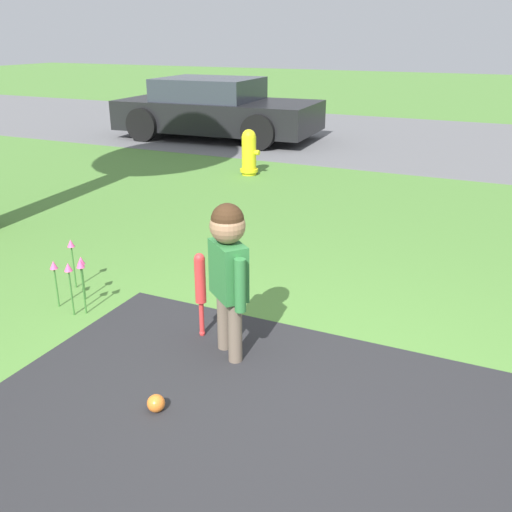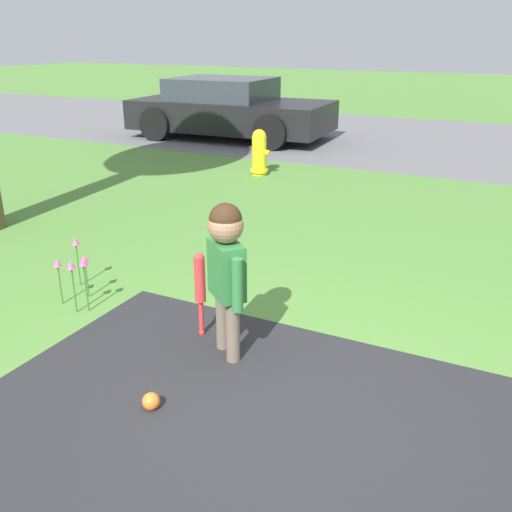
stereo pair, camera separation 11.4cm
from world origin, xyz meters
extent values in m
plane|color=#518438|center=(0.00, 0.00, 0.00)|extent=(60.00, 60.00, 0.00)
cube|color=slate|center=(0.00, 9.02, 0.00)|extent=(40.00, 6.00, 0.01)
cylinder|color=#6B5B4C|center=(-0.62, 0.53, 0.21)|extent=(0.09, 0.09, 0.41)
cylinder|color=#6B5B4C|center=(-0.48, 0.42, 0.21)|extent=(0.09, 0.09, 0.41)
cube|color=#2D7238|center=(-0.55, 0.48, 0.59)|extent=(0.31, 0.29, 0.35)
cylinder|color=#2D7238|center=(-0.69, 0.58, 0.56)|extent=(0.07, 0.07, 0.33)
cylinder|color=#2D7238|center=(-0.42, 0.37, 0.56)|extent=(0.07, 0.07, 0.33)
sphere|color=#997051|center=(-0.55, 0.48, 0.87)|extent=(0.22, 0.22, 0.22)
sphere|color=#382314|center=(-0.55, 0.48, 0.91)|extent=(0.20, 0.20, 0.20)
sphere|color=red|center=(-0.84, 0.61, 0.02)|extent=(0.04, 0.04, 0.04)
cylinder|color=red|center=(-0.84, 0.61, 0.13)|extent=(0.03, 0.03, 0.26)
cylinder|color=red|center=(-0.84, 0.61, 0.41)|extent=(0.07, 0.07, 0.31)
sphere|color=red|center=(-0.84, 0.61, 0.57)|extent=(0.07, 0.07, 0.07)
sphere|color=orange|center=(-0.64, -0.22, 0.05)|extent=(0.10, 0.10, 0.10)
cylinder|color=yellow|center=(-2.61, 5.06, 0.28)|extent=(0.21, 0.21, 0.56)
sphere|color=yellow|center=(-2.61, 5.06, 0.56)|extent=(0.20, 0.20, 0.20)
cylinder|color=yellow|center=(-2.61, 5.06, 0.07)|extent=(0.26, 0.26, 0.04)
cylinder|color=yellow|center=(-2.49, 5.06, 0.34)|extent=(0.09, 0.07, 0.07)
cube|color=black|center=(-4.51, 7.64, 0.45)|extent=(3.92, 1.95, 0.55)
cube|color=#2D333D|center=(-4.70, 7.63, 0.93)|extent=(1.92, 1.63, 0.41)
cylinder|color=black|center=(-3.37, 8.59, 0.31)|extent=(0.64, 0.21, 0.63)
cylinder|color=black|center=(-3.28, 6.82, 0.31)|extent=(0.64, 0.21, 0.63)
cylinder|color=black|center=(-5.74, 8.46, 0.31)|extent=(0.64, 0.21, 0.63)
cylinder|color=black|center=(-5.65, 6.70, 0.31)|extent=(0.64, 0.21, 0.63)
cylinder|color=#38702D|center=(-1.85, 0.48, 0.18)|extent=(0.01, 0.01, 0.35)
cone|color=#E54C8C|center=(-1.85, 0.48, 0.38)|extent=(0.06, 0.06, 0.06)
cylinder|color=#38702D|center=(-2.05, 0.54, 0.16)|extent=(0.01, 0.01, 0.31)
cone|color=#E54C8C|center=(-2.05, 0.54, 0.34)|extent=(0.06, 0.06, 0.06)
cylinder|color=#38702D|center=(-1.95, 0.73, 0.15)|extent=(0.01, 0.01, 0.30)
cone|color=#E54C8C|center=(-1.95, 0.73, 0.33)|extent=(0.06, 0.06, 0.06)
cylinder|color=#38702D|center=(-2.17, 0.87, 0.18)|extent=(0.01, 0.01, 0.35)
cone|color=#E54C8C|center=(-2.17, 0.87, 0.38)|extent=(0.06, 0.06, 0.06)
cylinder|color=#38702D|center=(-1.79, 0.54, 0.18)|extent=(0.01, 0.01, 0.37)
cone|color=#E54C8C|center=(-1.79, 0.54, 0.40)|extent=(0.06, 0.06, 0.06)
camera|label=1|loc=(0.95, -2.36, 1.94)|focal=40.00mm
camera|label=2|loc=(1.05, -2.31, 1.94)|focal=40.00mm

